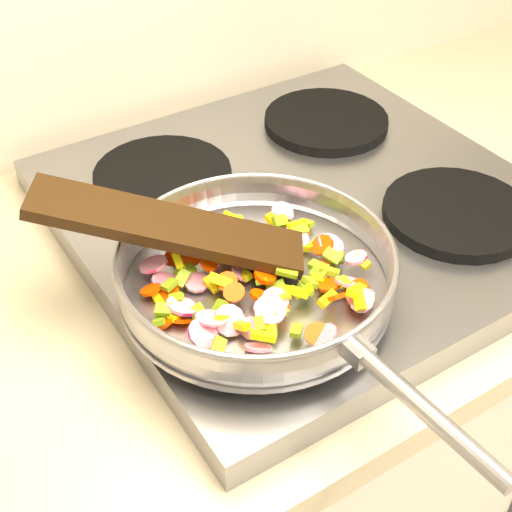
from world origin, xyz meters
TOP-DOWN VIEW (x-y plane):
  - cooktop at (-0.70, 1.67)m, footprint 0.60×0.60m
  - grate_fl at (-0.84, 1.52)m, footprint 0.19×0.19m
  - grate_fr at (-0.56, 1.52)m, footprint 0.19×0.19m
  - grate_bl at (-0.84, 1.81)m, footprint 0.19×0.19m
  - grate_br at (-0.56, 1.81)m, footprint 0.19×0.19m
  - saute_pan at (-0.86, 1.53)m, footprint 0.34×0.51m
  - vegetable_heap at (-0.86, 1.53)m, footprint 0.25×0.27m
  - wooden_spatula at (-0.92, 1.61)m, footprint 0.28×0.22m

SIDE VIEW (x-z plane):
  - cooktop at x=-0.70m, z-range 0.90..0.94m
  - grate_fl at x=-0.84m, z-range 0.94..0.96m
  - grate_fr at x=-0.56m, z-range 0.94..0.96m
  - grate_bl at x=-0.84m, z-range 0.94..0.96m
  - grate_br at x=-0.56m, z-range 0.94..0.96m
  - vegetable_heap at x=-0.86m, z-range 0.96..1.00m
  - saute_pan at x=-0.86m, z-range 0.96..1.01m
  - wooden_spatula at x=-0.92m, z-range 0.97..1.07m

